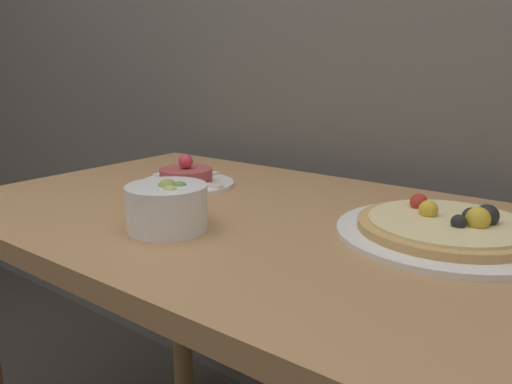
# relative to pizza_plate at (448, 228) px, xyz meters

# --- Properties ---
(dining_table) EXTENTS (1.15, 0.69, 0.78)m
(dining_table) POSITION_rel_pizza_plate_xyz_m (-0.31, -0.08, -0.14)
(dining_table) COLOR #AD7F51
(dining_table) RESTS_ON ground_plane
(pizza_plate) EXTENTS (0.33, 0.33, 0.06)m
(pizza_plate) POSITION_rel_pizza_plate_xyz_m (0.00, 0.00, 0.00)
(pizza_plate) COLOR white
(pizza_plate) RESTS_ON dining_table
(tartare_plate) EXTENTS (0.21, 0.21, 0.07)m
(tartare_plate) POSITION_rel_pizza_plate_xyz_m (-0.55, -0.01, 0.00)
(tartare_plate) COLOR white
(tartare_plate) RESTS_ON dining_table
(small_bowl) EXTENTS (0.13, 0.13, 0.08)m
(small_bowl) POSITION_rel_pizza_plate_xyz_m (-0.37, -0.24, 0.03)
(small_bowl) COLOR white
(small_bowl) RESTS_ON dining_table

